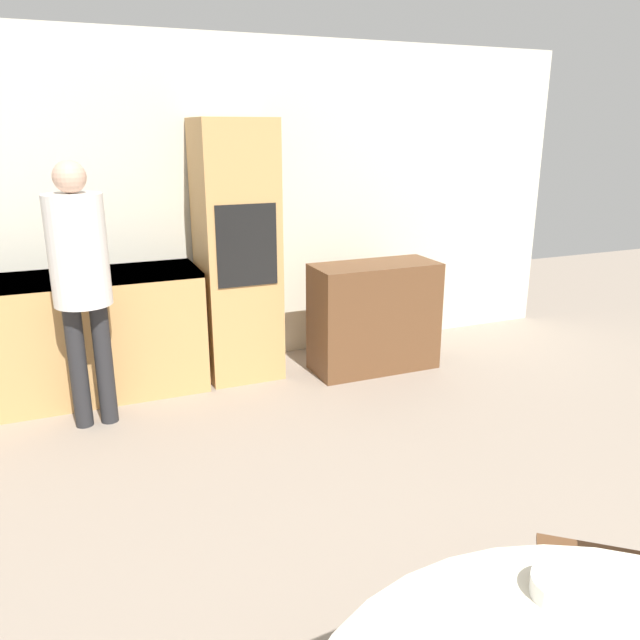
{
  "coord_description": "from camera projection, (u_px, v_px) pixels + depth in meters",
  "views": [
    {
      "loc": [
        -1.04,
        0.64,
        1.91
      ],
      "look_at": [
        -0.04,
        3.02,
        1.11
      ],
      "focal_mm": 35.0,
      "sensor_mm": 36.0,
      "label": 1
    }
  ],
  "objects": [
    {
      "name": "person_standing",
      "position": [
        80.0,
        268.0,
        3.9
      ],
      "size": [
        0.36,
        0.36,
        1.73
      ],
      "color": "#262628",
      "rests_on": "ground_plane"
    },
    {
      "name": "wall_back",
      "position": [
        198.0,
        208.0,
        4.95
      ],
      "size": [
        6.76,
        0.05,
        2.6
      ],
      "color": "beige",
      "rests_on": "ground_plane"
    },
    {
      "name": "oven_unit",
      "position": [
        237.0,
        252.0,
        4.82
      ],
      "size": [
        0.57,
        0.59,
        1.98
      ],
      "color": "tan",
      "rests_on": "ground_plane"
    },
    {
      "name": "bowl_far",
      "position": [
        564.0,
        588.0,
        1.58
      ],
      "size": [
        0.17,
        0.17,
        0.05
      ],
      "color": "white",
      "rests_on": "dining_table"
    },
    {
      "name": "chair_far_right",
      "position": [
        630.0,
        576.0,
        2.05
      ],
      "size": [
        0.56,
        0.56,
        0.87
      ],
      "rotation": [
        0.0,
        0.0,
        4.02
      ],
      "color": "brown",
      "rests_on": "ground_plane"
    },
    {
      "name": "sideboard",
      "position": [
        374.0,
        317.0,
        5.07
      ],
      "size": [
        1.01,
        0.45,
        0.88
      ],
      "color": "brown",
      "rests_on": "ground_plane"
    },
    {
      "name": "kitchen_counter",
      "position": [
        29.0,
        341.0,
        4.4
      ],
      "size": [
        2.41,
        0.6,
        0.91
      ],
      "color": "tan",
      "rests_on": "ground_plane"
    }
  ]
}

